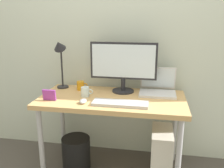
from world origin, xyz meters
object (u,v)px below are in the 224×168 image
monitor (123,64)px  keyboard (120,103)px  desk (112,105)px  computer_tower (161,152)px  laptop (158,87)px  mouse (83,101)px  glass_cup (85,92)px  desk_lamp (60,53)px  photo_frame (49,95)px  coffee_mug (81,86)px  wastebasket (76,153)px

monitor → keyboard: monitor is taller
desk → computer_tower: bearing=1.6°
laptop → mouse: 0.70m
glass_cup → desk: bearing=3.7°
glass_cup → laptop: bearing=18.7°
desk_lamp → monitor: bearing=-0.1°
desk → photo_frame: photo_frame is taller
monitor → desk: bearing=-112.0°
laptop → monitor: bearing=-177.1°
laptop → keyboard: bearing=-128.5°
coffee_mug → photo_frame: (-0.17, -0.34, 0.01)m
photo_frame → computer_tower: photo_frame is taller
photo_frame → desk: bearing=18.7°
keyboard → computer_tower: keyboard is taller
laptop → keyboard: size_ratio=0.73×
monitor → laptop: (0.31, 0.02, -0.20)m
monitor → mouse: size_ratio=6.66×
coffee_mug → glass_cup: 0.21m
monitor → keyboard: bearing=-86.0°
keyboard → photo_frame: size_ratio=4.00×
monitor → laptop: 0.37m
coffee_mug → computer_tower: size_ratio=0.25×
desk_lamp → wastebasket: (0.19, -0.22, -0.89)m
wastebasket → mouse: bearing=-48.4°
desk_lamp → computer_tower: (0.97, -0.17, -0.83)m
keyboard → wastebasket: keyboard is taller
computer_tower → wastebasket: 0.78m
monitor → wastebasket: size_ratio=2.00×
monitor → coffee_mug: size_ratio=5.70×
desk_lamp → coffee_mug: bearing=-3.6°
laptop → mouse: bearing=-147.4°
laptop → glass_cup: size_ratio=3.00×
laptop → coffee_mug: bearing=-177.8°
desk → glass_cup: bearing=-176.3°
desk → glass_cup: 0.26m
laptop → keyboard: laptop is taller
laptop → desk_lamp: bearing=-179.0°
glass_cup → photo_frame: (-0.27, -0.15, 0.01)m
wastebasket → keyboard: bearing=-17.0°
desk → monitor: (0.07, 0.18, 0.33)m
monitor → laptop: size_ratio=1.87×
laptop → wastebasket: size_ratio=1.07×
laptop → wastebasket: (-0.72, -0.23, -0.61)m
desk → coffee_mug: 0.39m
laptop → computer_tower: laptop is taller
photo_frame → keyboard: bearing=-0.1°
laptop → photo_frame: (-0.88, -0.36, -0.01)m
coffee_mug → mouse: bearing=-70.2°
coffee_mug → photo_frame: 0.37m
keyboard → wastebasket: size_ratio=1.47×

